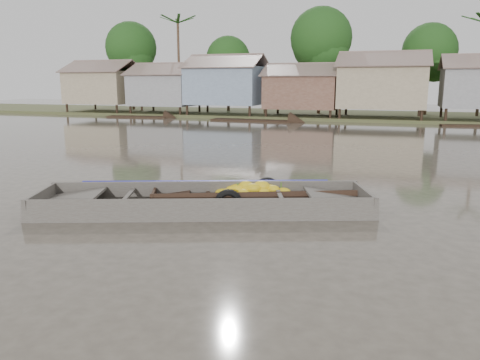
% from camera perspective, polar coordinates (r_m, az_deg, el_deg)
% --- Properties ---
extents(ground, '(120.00, 120.00, 0.00)m').
position_cam_1_polar(ground, '(10.71, -2.94, -4.55)').
color(ground, '#453F35').
rests_on(ground, ground).
extents(riverbank, '(120.00, 12.47, 10.22)m').
position_cam_1_polar(riverbank, '(41.42, 17.84, 11.39)').
color(riverbank, '#384723').
rests_on(riverbank, ground).
extents(banana_boat, '(5.37, 3.25, 0.75)m').
position_cam_1_polar(banana_boat, '(12.09, 1.61, -1.95)').
color(banana_boat, black).
rests_on(banana_boat, ground).
extents(viewer_boat, '(8.11, 4.62, 0.63)m').
position_cam_1_polar(viewer_boat, '(11.34, -4.33, -3.27)').
color(viewer_boat, '#403B36').
rests_on(viewer_boat, ground).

